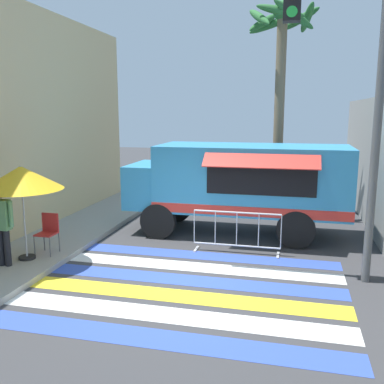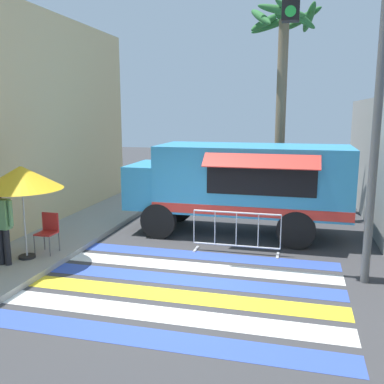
# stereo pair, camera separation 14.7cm
# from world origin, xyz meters

# --- Properties ---
(ground_plane) EXTENTS (60.00, 60.00, 0.00)m
(ground_plane) POSITION_xyz_m (0.00, 0.00, 0.00)
(ground_plane) COLOR #38383A
(crosswalk_painted) EXTENTS (6.40, 4.36, 0.01)m
(crosswalk_painted) POSITION_xyz_m (0.00, -0.43, 0.00)
(crosswalk_painted) COLOR #334FB2
(crosswalk_painted) RESTS_ON ground_plane
(food_truck) EXTENTS (5.90, 2.51, 2.44)m
(food_truck) POSITION_xyz_m (0.57, 3.49, 1.48)
(food_truck) COLOR #338CBF
(food_truck) RESTS_ON ground_plane
(traffic_signal_pole) EXTENTS (4.84, 0.29, 6.45)m
(traffic_signal_pole) POSITION_xyz_m (2.62, 0.73, 4.35)
(traffic_signal_pole) COLOR #515456
(traffic_signal_pole) RESTS_ON ground_plane
(patio_umbrella) EXTENTS (1.74, 1.74, 2.06)m
(patio_umbrella) POSITION_xyz_m (-3.54, 0.01, 1.92)
(patio_umbrella) COLOR black
(patio_umbrella) RESTS_ON sidewalk_left
(folding_chair) EXTENTS (0.41, 0.41, 0.90)m
(folding_chair) POSITION_xyz_m (-3.29, 0.52, 0.68)
(folding_chair) COLOR #4C4C51
(folding_chair) RESTS_ON sidewalk_left
(vendor_person) EXTENTS (0.53, 0.22, 1.66)m
(vendor_person) POSITION_xyz_m (-3.73, -0.46, 1.07)
(vendor_person) COLOR black
(vendor_person) RESTS_ON sidewalk_left
(barricade_front) EXTENTS (2.09, 0.44, 1.01)m
(barricade_front) POSITION_xyz_m (0.84, 1.87, 0.50)
(barricade_front) COLOR #B7BABF
(barricade_front) RESTS_ON ground_plane
(palm_tree) EXTENTS (2.32, 2.31, 6.63)m
(palm_tree) POSITION_xyz_m (1.57, 6.16, 4.87)
(palm_tree) COLOR #7A664C
(palm_tree) RESTS_ON ground_plane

